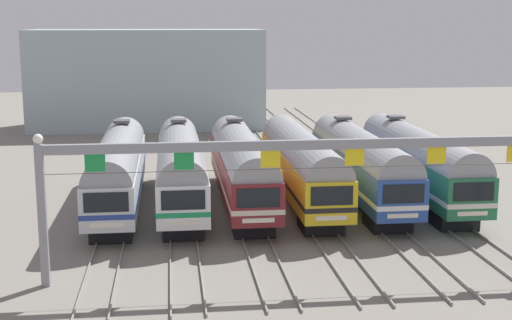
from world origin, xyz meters
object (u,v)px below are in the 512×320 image
Objects in this scene: commuter_train_white at (180,166)px; commuter_train_green at (418,161)px; commuter_train_blue at (360,162)px; commuter_train_maroon at (241,165)px; catenary_gantry at (313,164)px; commuter_train_silver at (118,168)px; commuter_train_yellow at (301,163)px.

commuter_train_white is 1.00× the size of commuter_train_green.
commuter_train_blue is at bearing 0.00° from commuter_train_white.
commuter_train_maroon is 13.89m from catenary_gantry.
commuter_train_silver is at bearing 180.00° from commuter_train_maroon.
commuter_train_yellow is 1.00× the size of commuter_train_blue.
commuter_train_green is (7.85, 0.00, 0.00)m from commuter_train_yellow.
catenary_gantry is (1.96, -13.50, 2.64)m from commuter_train_maroon.
catenary_gantry is (-9.81, -13.50, 2.64)m from commuter_train_green.
commuter_train_white is at bearing 180.00° from commuter_train_blue.
commuter_train_silver is at bearing 179.98° from commuter_train_yellow.
commuter_train_silver is 0.73× the size of catenary_gantry.
commuter_train_green is at bearing 0.00° from commuter_train_maroon.
commuter_train_green is 0.73× the size of catenary_gantry.
commuter_train_white is at bearing 180.00° from commuter_train_green.
commuter_train_silver and commuter_train_blue have the same top height.
commuter_train_white is at bearing 180.00° from commuter_train_maroon.
commuter_train_silver is 3.93m from commuter_train_white.
commuter_train_blue is (3.93, 0.00, 0.00)m from commuter_train_yellow.
commuter_train_silver is 19.63m from commuter_train_green.
commuter_train_green is (15.70, 0.00, 0.00)m from commuter_train_white.
commuter_train_white is 1.00× the size of commuter_train_yellow.
commuter_train_blue is 0.73× the size of catenary_gantry.
commuter_train_blue is at bearing 66.43° from catenary_gantry.
commuter_train_silver is 1.00× the size of commuter_train_white.
commuter_train_maroon is at bearing 98.27° from catenary_gantry.
commuter_train_yellow is 0.73× the size of catenary_gantry.
commuter_train_blue is at bearing 0.06° from commuter_train_yellow.
commuter_train_yellow is at bearing 81.72° from catenary_gantry.
commuter_train_silver is 7.85m from commuter_train_maroon.
commuter_train_white is at bearing 0.00° from commuter_train_silver.
catenary_gantry is (5.89, -13.50, 2.64)m from commuter_train_white.
commuter_train_green reaches higher than commuter_train_yellow.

